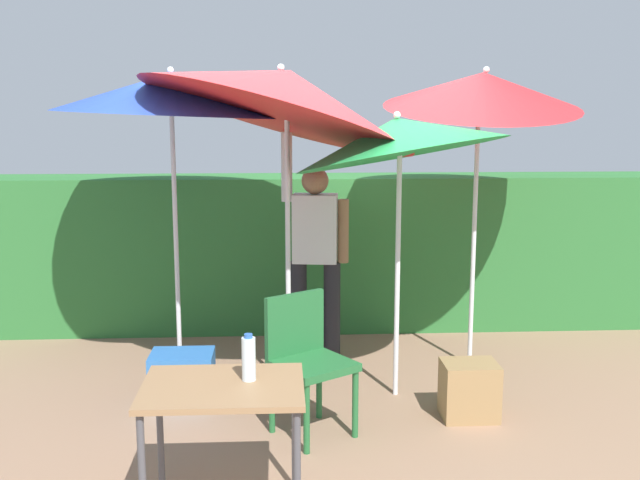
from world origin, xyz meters
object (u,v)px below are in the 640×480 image
Objects in this scene: umbrella_yellow at (171,94)px; cooler_box at (182,378)px; chair_plastic at (306,355)px; crate_cardboard at (469,390)px; umbrella_orange at (284,95)px; umbrella_navy at (398,137)px; folding_table at (223,401)px; bottle_water at (249,358)px; person_vendor at (315,248)px; umbrella_rainbow at (482,90)px.

umbrella_yellow reaches higher than cooler_box.
chair_plastic reaches higher than crate_cardboard.
crate_cardboard is (1.23, -0.60, -1.97)m from umbrella_orange.
umbrella_orange reaches higher than cooler_box.
umbrella_orange is 2.12m from cooler_box.
umbrella_navy is 2.30m from folding_table.
bottle_water is (-0.32, -0.96, 0.32)m from chair_plastic.
person_vendor is at bearing 79.47° from bottle_water.
umbrella_navy reaches higher than person_vendor.
bottle_water is at bearing -100.53° from person_vendor.
chair_plastic is at bearing 71.45° from bottle_water.
umbrella_rainbow is at bearing 49.95° from folding_table.
umbrella_yellow is 1.26× the size of person_vendor.
cooler_box is at bearing -80.95° from umbrella_yellow.
umbrella_rainbow is at bearing -11.85° from person_vendor.
crate_cardboard is (1.96, -0.35, 0.01)m from cooler_box.
umbrella_yellow reaches higher than crate_cardboard.
bottle_water is at bearing -122.57° from umbrella_navy.
folding_table is at bearing -143.02° from crate_cardboard.
person_vendor is 2.35× the size of folding_table.
chair_plastic is at bearing -94.94° from person_vendor.
chair_plastic is 2.31× the size of crate_cardboard.
crate_cardboard reaches higher than cooler_box.
umbrella_yellow is 6.15× the size of crate_cardboard.
umbrella_yellow is at bearing 159.89° from umbrella_navy.
umbrella_yellow is 2.72m from folding_table.
cooler_box is at bearing -161.07° from umbrella_orange.
crate_cardboard is (2.07, -1.02, -1.98)m from umbrella_yellow.
umbrella_rainbow is 2.36m from umbrella_yellow.
umbrella_yellow is at bearing 106.78° from bottle_water.
umbrella_rainbow is at bearing 51.23° from bottle_water.
umbrella_orange is 0.94m from umbrella_yellow.
person_vendor is at bearing 168.15° from umbrella_rainbow.
bottle_water reaches higher than cooler_box.
cooler_box is (-1.52, -0.07, -1.68)m from umbrella_navy.
folding_table reaches higher than cooler_box.
folding_table is (0.41, -1.52, 0.44)m from cooler_box.
bottle_water is at bearing -73.22° from umbrella_yellow.
umbrella_orange is 3.04× the size of chair_plastic.
umbrella_navy is 2.48× the size of chair_plastic.
umbrella_orange reaches higher than chair_plastic.
umbrella_yellow is 2.09m from cooler_box.
chair_plastic is at bearing -172.19° from crate_cardboard.
umbrella_navy is at bearing -58.68° from person_vendor.
bottle_water is (-1.43, -1.11, 0.63)m from crate_cardboard.
umbrella_rainbow is 1.01m from umbrella_navy.
umbrella_orange is 1.81m from chair_plastic.
umbrella_navy reaches higher than crate_cardboard.
umbrella_navy is at bearing 41.05° from chair_plastic.
person_vendor is at bearing 76.86° from folding_table.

